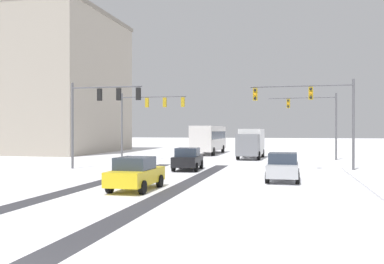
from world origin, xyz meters
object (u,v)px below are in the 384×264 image
Objects in this scene: traffic_signal_far_left at (147,110)px; box_truck_delivery at (251,142)px; traffic_signal_far_right at (317,114)px; car_yellow_cab_third at (136,173)px; bus_oncoming at (209,137)px; traffic_signal_near_left at (100,105)px; car_black_lead at (188,159)px; car_silver_second at (283,167)px; office_building_far_left_block at (19,85)px; traffic_signal_near_right at (316,105)px.

box_truck_delivery is at bearing 26.45° from traffic_signal_far_left.
car_yellow_cab_third is at bearing -111.93° from traffic_signal_far_right.
bus_oncoming is (3.84, 12.04, -2.82)m from traffic_signal_far_left.
traffic_signal_near_left is 7.73m from car_black_lead.
traffic_signal_near_left reaches higher than car_silver_second.
traffic_signal_near_left reaches higher than box_truck_delivery.
car_silver_second is 8.77m from car_yellow_cab_third.
bus_oncoming is at bearing 0.25° from office_building_far_left_block.
traffic_signal_far_left is at bearing 131.40° from car_silver_second.
traffic_signal_near_left reaches higher than car_yellow_cab_third.
bus_oncoming is (-9.25, 26.88, 1.18)m from car_silver_second.
traffic_signal_far_left is 21.52m from car_yellow_cab_third.
traffic_signal_far_left is 0.60× the size of bus_oncoming.
car_black_lead is at bearing -103.30° from box_truck_delivery.
traffic_signal_near_right is at bearing 72.74° from car_silver_second.
car_yellow_cab_third is 25.22m from box_truck_delivery.
traffic_signal_near_right is 1.74× the size of car_black_lead.
car_black_lead is at bearing -36.93° from office_building_far_left_block.
traffic_signal_near_right is at bearing -65.68° from box_truck_delivery.
traffic_signal_near_right is 15.82m from car_yellow_cab_third.
car_silver_second is 0.16× the size of office_building_far_left_block.
office_building_far_left_block is (-28.29, 21.26, 8.17)m from car_black_lead.
traffic_signal_far_left is 1.01× the size of traffic_signal_far_right.
car_yellow_cab_third is (-0.05, -10.89, 0.00)m from car_black_lead.
traffic_signal_near_right is 23.12m from bus_oncoming.
traffic_signal_far_left is at bearing -153.55° from box_truck_delivery.
traffic_signal_near_right reaches higher than car_silver_second.
office_building_far_left_block reaches higher than traffic_signal_far_left.
traffic_signal_near_right is 1.77× the size of car_silver_second.
car_yellow_cab_third is at bearing -73.05° from traffic_signal_far_left.
box_truck_delivery is at bearing 82.30° from car_yellow_cab_third.
office_building_far_left_block is at bearing 143.07° from car_black_lead.
bus_oncoming is at bearing 79.13° from traffic_signal_near_left.
traffic_signal_near_right is at bearing -27.95° from office_building_far_left_block.
car_silver_second is 19.93m from box_truck_delivery.
car_silver_second is at bearing -107.26° from traffic_signal_near_right.
car_silver_second is 0.37× the size of bus_oncoming.
traffic_signal_near_right is (15.64, 2.10, -0.08)m from traffic_signal_near_left.
traffic_signal_near_right reaches higher than bus_oncoming.
traffic_signal_far_right is at bearing 54.12° from car_black_lead.
traffic_signal_near_left is 15.78m from traffic_signal_near_right.
car_black_lead is 14.50m from box_truck_delivery.
traffic_signal_far_right is at bearing -11.49° from office_building_far_left_block.
traffic_signal_near_right is 9.95m from car_black_lead.
traffic_signal_near_left is 21.66m from traffic_signal_far_right.
traffic_signal_near_left is 0.87× the size of box_truck_delivery.
office_building_far_left_block is (-28.24, 32.15, 8.17)m from car_yellow_cab_third.
bus_oncoming is (-12.16, 7.85, -2.47)m from traffic_signal_far_right.
traffic_signal_far_right is 14.68m from bus_oncoming.
car_black_lead is 1.02× the size of car_silver_second.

